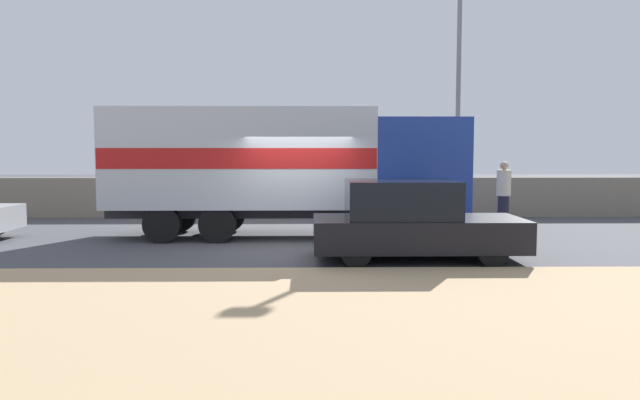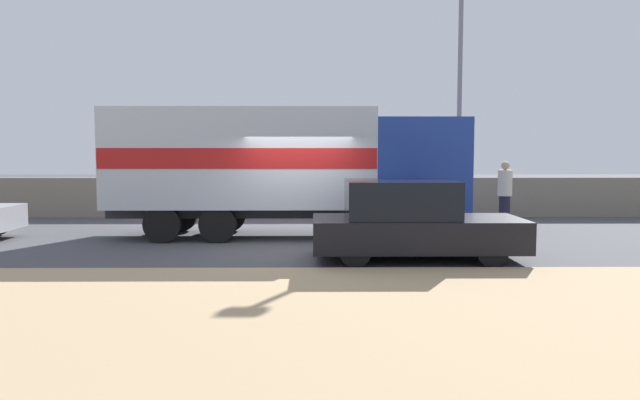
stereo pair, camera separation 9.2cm
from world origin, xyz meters
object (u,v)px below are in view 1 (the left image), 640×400
(street_lamp, at_px, (459,71))
(pedestrian, at_px, (504,193))
(box_truck, at_px, (282,164))
(car_hatchback, at_px, (412,222))

(street_lamp, xyz_separation_m, pedestrian, (1.00, -1.49, -3.63))
(box_truck, xyz_separation_m, car_hatchback, (2.74, -3.34, -1.08))
(street_lamp, height_order, pedestrian, street_lamp)
(street_lamp, height_order, box_truck, street_lamp)
(box_truck, relative_size, car_hatchback, 2.12)
(box_truck, relative_size, pedestrian, 4.74)
(car_hatchback, bearing_deg, street_lamp, 69.78)
(box_truck, bearing_deg, pedestrian, 17.45)
(pedestrian, bearing_deg, car_hatchback, -123.42)
(car_hatchback, relative_size, pedestrian, 2.24)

